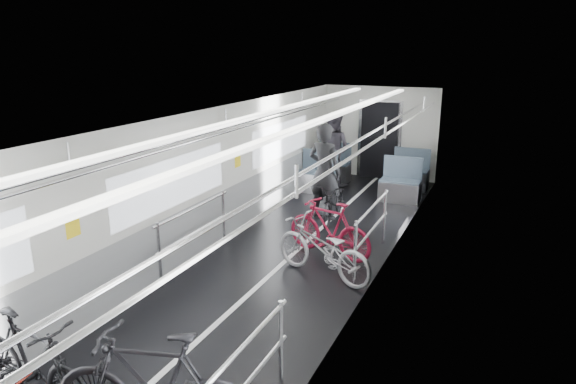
# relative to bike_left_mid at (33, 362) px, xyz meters

# --- Properties ---
(car_shell) EXTENTS (3.02, 14.01, 2.41)m
(car_shell) POSITION_rel_bike_left_mid_xyz_m (0.78, 5.07, 0.63)
(car_shell) COLOR black
(car_shell) RESTS_ON ground
(bike_left_mid) EXTENTS (1.68, 0.63, 0.99)m
(bike_left_mid) POSITION_rel_bike_left_mid_xyz_m (0.00, 0.00, 0.00)
(bike_left_mid) COLOR black
(bike_left_mid) RESTS_ON floor
(bike_right_mid) EXTENTS (1.84, 1.12, 0.91)m
(bike_right_mid) POSITION_rel_bike_left_mid_xyz_m (1.53, 3.86, -0.04)
(bike_right_mid) COLOR #ABAAAF
(bike_right_mid) RESTS_ON floor
(bike_right_far) EXTENTS (1.67, 0.84, 0.97)m
(bike_right_far) POSITION_rel_bike_left_mid_xyz_m (1.35, 4.70, -0.01)
(bike_right_far) COLOR maroon
(bike_right_far) RESTS_ON floor
(bike_aisle) EXTENTS (0.68, 1.58, 0.81)m
(bike_aisle) POSITION_rel_bike_left_mid_xyz_m (0.85, 6.42, -0.09)
(bike_aisle) COLOR black
(bike_aisle) RESTS_ON floor
(person_standing) EXTENTS (0.79, 0.61, 1.95)m
(person_standing) POSITION_rel_bike_left_mid_xyz_m (0.60, 6.52, 0.48)
(person_standing) COLOR black
(person_standing) RESTS_ON floor
(person_seated) EXTENTS (1.01, 0.85, 1.84)m
(person_seated) POSITION_rel_bike_left_mid_xyz_m (-0.09, 9.06, 0.43)
(person_seated) COLOR #312D35
(person_seated) RESTS_ON floor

